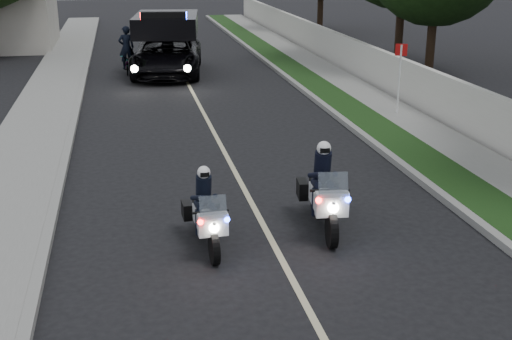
% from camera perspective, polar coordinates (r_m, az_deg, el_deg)
% --- Properties ---
extents(ground, '(120.00, 120.00, 0.00)m').
position_cam_1_polar(ground, '(13.32, 0.46, -4.44)').
color(ground, black).
rests_on(ground, ground).
extents(curb_right, '(0.20, 60.00, 0.15)m').
position_cam_1_polar(curb_right, '(23.53, 5.27, 5.94)').
color(curb_right, gray).
rests_on(curb_right, ground).
extents(grass_verge, '(1.20, 60.00, 0.16)m').
position_cam_1_polar(grass_verge, '(23.74, 6.89, 6.00)').
color(grass_verge, '#193814').
rests_on(grass_verge, ground).
extents(sidewalk_right, '(1.40, 60.00, 0.16)m').
position_cam_1_polar(sidewalk_right, '(24.17, 9.84, 6.09)').
color(sidewalk_right, gray).
rests_on(sidewalk_right, ground).
extents(property_wall, '(0.22, 60.00, 1.50)m').
position_cam_1_polar(property_wall, '(24.41, 12.14, 7.69)').
color(property_wall, beige).
rests_on(property_wall, ground).
extents(curb_left, '(0.20, 60.00, 0.15)m').
position_cam_1_polar(curb_left, '(22.64, -15.14, 4.86)').
color(curb_left, gray).
rests_on(curb_left, ground).
extents(sidewalk_left, '(2.00, 60.00, 0.16)m').
position_cam_1_polar(sidewalk_left, '(22.74, -17.91, 4.67)').
color(sidewalk_left, gray).
rests_on(sidewalk_left, ground).
extents(lane_marking, '(0.12, 50.00, 0.01)m').
position_cam_1_polar(lane_marking, '(22.74, -4.74, 5.32)').
color(lane_marking, '#BFB78C').
rests_on(lane_marking, ground).
extents(police_moto_left, '(0.70, 1.80, 1.50)m').
position_cam_1_polar(police_moto_left, '(12.32, -4.23, -6.47)').
color(police_moto_left, silver).
rests_on(police_moto_left, ground).
extents(police_moto_right, '(0.94, 2.10, 1.73)m').
position_cam_1_polar(police_moto_right, '(13.09, 5.72, -4.97)').
color(police_moto_right, silver).
rests_on(police_moto_right, ground).
extents(police_suv, '(3.56, 6.33, 2.92)m').
position_cam_1_polar(police_suv, '(29.04, -7.54, 8.13)').
color(police_suv, black).
rests_on(police_suv, ground).
extents(bicycle, '(0.58, 1.59, 0.83)m').
position_cam_1_polar(bicycle, '(29.50, -10.90, 8.13)').
color(bicycle, black).
rests_on(bicycle, ground).
extents(cyclist, '(0.70, 0.51, 1.82)m').
position_cam_1_polar(cyclist, '(29.50, -10.90, 8.13)').
color(cyclist, black).
rests_on(cyclist, ground).
extents(sign_post, '(0.50, 0.50, 2.42)m').
position_cam_1_polar(sign_post, '(21.86, 11.95, 4.43)').
color(sign_post, '#B31B0C').
rests_on(sign_post, ground).
extents(tree_right_c, '(6.03, 6.03, 9.74)m').
position_cam_1_polar(tree_right_c, '(29.00, 14.52, 7.69)').
color(tree_right_c, '#173410').
rests_on(tree_right_c, ground).
extents(tree_right_d, '(7.54, 7.54, 11.68)m').
position_cam_1_polar(tree_right_d, '(31.47, 11.98, 8.70)').
color(tree_right_d, '#1B3612').
rests_on(tree_right_d, ground).
extents(tree_right_e, '(6.88, 6.88, 9.31)m').
position_cam_1_polar(tree_right_e, '(43.32, 5.47, 11.65)').
color(tree_right_e, '#1A320F').
rests_on(tree_right_e, ground).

